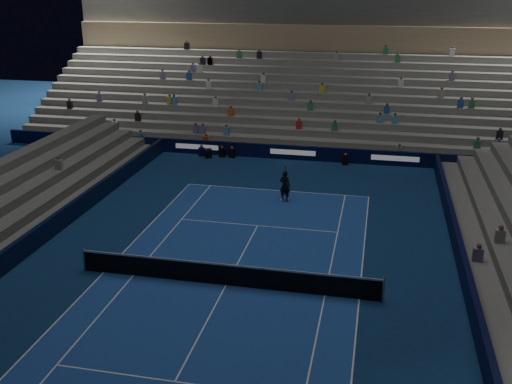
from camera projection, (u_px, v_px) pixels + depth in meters
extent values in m
plane|color=#0D2750|center=(226.00, 285.00, 24.63)|extent=(90.00, 90.00, 0.00)
cube|color=#1A4193|center=(226.00, 285.00, 24.63)|extent=(10.97, 23.77, 0.01)
cube|color=black|center=(293.00, 152.00, 41.46)|extent=(44.00, 0.25, 1.00)
cube|color=black|center=(472.00, 299.00, 22.57)|extent=(0.25, 37.00, 1.00)
cube|color=black|center=(16.00, 253.00, 26.36)|extent=(0.25, 37.00, 1.00)
cube|color=slate|center=(295.00, 152.00, 42.47)|extent=(44.00, 1.00, 0.50)
cube|color=slate|center=(297.00, 145.00, 43.30)|extent=(44.00, 1.00, 1.00)
cube|color=slate|center=(299.00, 138.00, 44.14)|extent=(44.00, 1.00, 1.50)
cube|color=slate|center=(301.00, 132.00, 44.97)|extent=(44.00, 1.00, 2.00)
cube|color=slate|center=(303.00, 126.00, 45.80)|extent=(44.00, 1.00, 2.50)
cube|color=slate|center=(305.00, 120.00, 46.64)|extent=(44.00, 1.00, 3.00)
cube|color=slate|center=(306.00, 114.00, 47.47)|extent=(44.00, 1.00, 3.50)
cube|color=slate|center=(308.00, 108.00, 48.30)|extent=(44.00, 1.00, 4.00)
cube|color=slate|center=(310.00, 103.00, 49.14)|extent=(44.00, 1.00, 4.50)
cube|color=slate|center=(311.00, 97.00, 49.97)|extent=(44.00, 1.00, 5.00)
cube|color=slate|center=(313.00, 92.00, 50.80)|extent=(44.00, 1.00, 5.50)
cube|color=slate|center=(314.00, 87.00, 51.64)|extent=(44.00, 1.00, 6.00)
cube|color=#9A825F|center=(317.00, 38.00, 51.24)|extent=(44.00, 0.60, 2.20)
cube|color=#474745|center=(320.00, 6.00, 51.64)|extent=(44.00, 2.40, 3.00)
cube|color=slate|center=(493.00, 307.00, 22.50)|extent=(1.00, 37.00, 0.50)
cube|color=#61615D|center=(0.00, 256.00, 26.60)|extent=(1.00, 37.00, 0.50)
cylinder|color=#B2B2B7|center=(84.00, 259.00, 25.69)|extent=(0.10, 0.10, 1.10)
cylinder|color=#B2B2B7|center=(384.00, 289.00, 23.19)|extent=(0.10, 0.10, 1.10)
cube|color=black|center=(226.00, 276.00, 24.48)|extent=(12.80, 0.03, 0.90)
cube|color=white|center=(226.00, 265.00, 24.31)|extent=(12.80, 0.04, 0.08)
imported|color=black|center=(285.00, 186.00, 33.61)|extent=(0.75, 0.59, 1.81)
cube|color=black|center=(209.00, 153.00, 41.99)|extent=(0.61, 0.67, 0.60)
cylinder|color=black|center=(207.00, 153.00, 41.52)|extent=(0.27, 0.38, 0.16)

